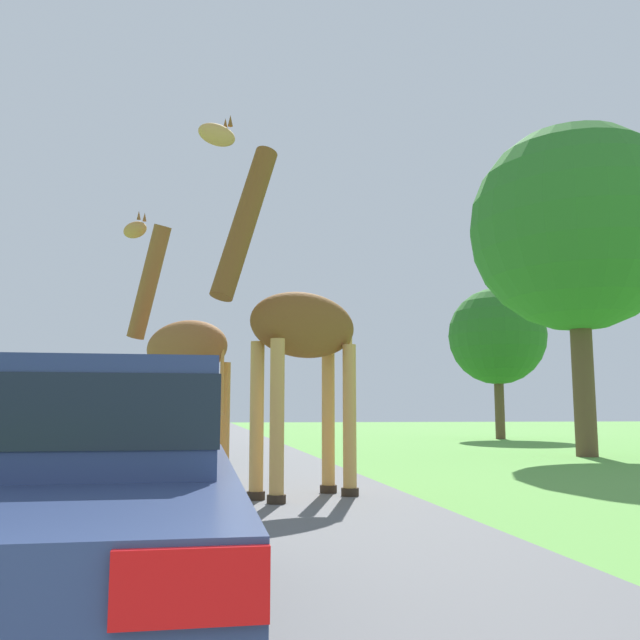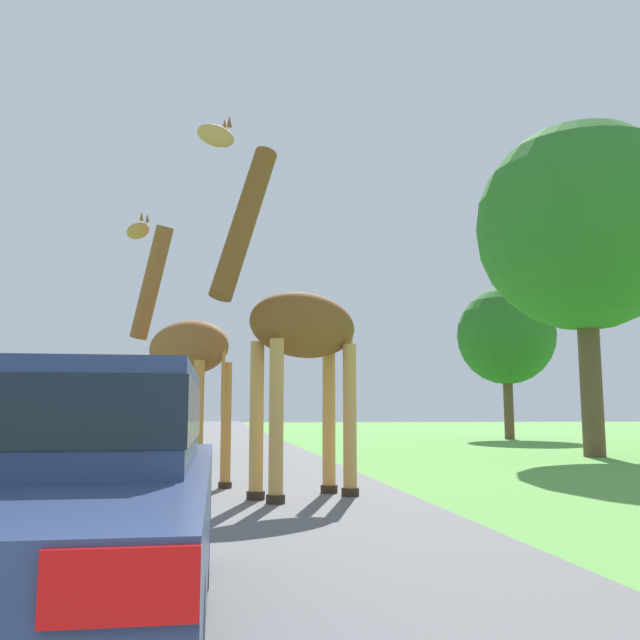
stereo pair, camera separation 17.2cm
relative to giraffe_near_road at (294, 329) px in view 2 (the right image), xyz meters
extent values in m
cube|color=#5B5B5E|center=(-1.66, 20.08, -2.38)|extent=(6.82, 120.00, 0.00)
cylinder|color=tan|center=(-0.29, -0.44, -1.29)|extent=(0.20, 0.20, 2.19)
cylinder|color=#2D2319|center=(-0.29, -0.44, -2.32)|extent=(0.25, 0.25, 0.12)
cylinder|color=tan|center=(-0.52, -0.01, -1.29)|extent=(0.20, 0.20, 2.19)
cylinder|color=#2D2319|center=(-0.52, -0.01, -2.32)|extent=(0.25, 0.25, 0.12)
cylinder|color=tan|center=(0.84, 0.19, -1.29)|extent=(0.20, 0.20, 2.19)
cylinder|color=#2D2319|center=(0.84, 0.19, -2.32)|extent=(0.25, 0.25, 0.12)
cylinder|color=tan|center=(0.60, 0.62, -1.29)|extent=(0.20, 0.20, 2.19)
cylinder|color=#2D2319|center=(0.60, 0.62, -2.32)|extent=(0.25, 0.25, 0.12)
ellipsoid|color=brown|center=(0.16, 0.09, 0.07)|extent=(1.89, 1.40, 0.96)
cylinder|color=brown|center=(-0.76, -0.42, 1.42)|extent=(1.04, 0.77, 2.28)
ellipsoid|color=tan|center=(-1.16, -0.65, 2.56)|extent=(0.61, 0.48, 0.30)
cylinder|color=tan|center=(0.92, 0.51, -0.54)|extent=(0.07, 0.07, 1.20)
cone|color=brown|center=(-0.98, -0.62, 2.79)|extent=(0.07, 0.07, 0.16)
cone|color=brown|center=(-1.05, -0.51, 2.79)|extent=(0.07, 0.07, 0.16)
cylinder|color=#B77F3D|center=(-2.21, 1.88, -1.39)|extent=(0.17, 0.17, 1.99)
cylinder|color=#2D2319|center=(-2.21, 1.88, -2.33)|extent=(0.22, 0.22, 0.10)
cylinder|color=#B77F3D|center=(-1.78, 2.33, -1.39)|extent=(0.17, 0.17, 1.99)
cylinder|color=#2D2319|center=(-1.78, 2.33, -2.33)|extent=(0.22, 0.22, 0.10)
cylinder|color=#B77F3D|center=(-1.36, 1.05, -1.39)|extent=(0.17, 0.17, 1.99)
cylinder|color=#2D2319|center=(-1.36, 1.05, -2.33)|extent=(0.22, 0.22, 0.10)
cylinder|color=#B77F3D|center=(-0.92, 1.49, -1.39)|extent=(0.17, 0.17, 1.99)
cylinder|color=#2D2319|center=(-0.92, 1.49, -2.33)|extent=(0.22, 0.22, 0.10)
ellipsoid|color=brown|center=(-1.57, 1.69, -0.14)|extent=(1.73, 1.72, 0.90)
cylinder|color=brown|center=(-2.24, 2.35, 1.06)|extent=(0.86, 0.85, 2.00)
ellipsoid|color=#B77F3D|center=(-2.55, 2.65, 2.05)|extent=(0.57, 0.56, 0.30)
cylinder|color=#B77F3D|center=(-0.99, 1.12, -0.69)|extent=(0.06, 0.06, 1.10)
cone|color=brown|center=(-2.47, 2.48, 2.28)|extent=(0.07, 0.07, 0.16)
cone|color=brown|center=(-2.38, 2.58, 2.28)|extent=(0.07, 0.07, 0.16)
cube|color=navy|center=(-2.01, -5.94, -1.78)|extent=(1.80, 4.23, 0.65)
cube|color=navy|center=(-2.01, -5.94, -1.21)|extent=(1.62, 1.90, 0.48)
cube|color=#19232D|center=(-2.01, -5.94, -1.18)|extent=(1.64, 1.92, 0.29)
cube|color=red|center=(-1.27, -8.06, -1.54)|extent=(0.32, 0.03, 0.16)
cylinder|color=black|center=(-1.29, -4.67, -2.05)|extent=(0.36, 0.66, 0.66)
cube|color=silver|center=(-4.37, 18.09, -1.82)|extent=(1.77, 4.19, 0.53)
cube|color=silver|center=(-4.37, 18.09, -1.31)|extent=(1.59, 1.89, 0.50)
cube|color=#19232D|center=(-4.37, 18.09, -1.28)|extent=(1.61, 1.90, 0.30)
cube|color=red|center=(-5.10, 15.99, -1.63)|extent=(0.32, 0.03, 0.13)
cube|color=red|center=(-3.65, 15.99, -1.63)|extent=(0.32, 0.03, 0.13)
cylinder|color=black|center=(-5.08, 19.35, -2.03)|extent=(0.35, 0.70, 0.70)
cylinder|color=black|center=(-3.67, 19.35, -2.03)|extent=(0.35, 0.70, 0.70)
cylinder|color=black|center=(-5.08, 16.83, -2.03)|extent=(0.35, 0.70, 0.70)
cylinder|color=black|center=(-3.67, 16.83, -2.03)|extent=(0.35, 0.70, 0.70)
cube|color=black|center=(-3.78, 12.45, -1.78)|extent=(1.96, 4.20, 0.63)
cube|color=black|center=(-3.78, 12.45, -1.18)|extent=(1.77, 1.89, 0.56)
cube|color=#19232D|center=(-3.78, 12.45, -1.15)|extent=(1.79, 1.91, 0.33)
cube|color=red|center=(-4.59, 10.34, -1.55)|extent=(0.35, 0.03, 0.15)
cube|color=red|center=(-2.98, 10.34, -1.55)|extent=(0.35, 0.03, 0.15)
cylinder|color=black|center=(-4.57, 13.70, -2.04)|extent=(0.39, 0.68, 0.68)
cylinder|color=black|center=(-3.00, 13.70, -2.04)|extent=(0.39, 0.68, 0.68)
cylinder|color=black|center=(-4.57, 11.19, -2.04)|extent=(0.39, 0.68, 0.68)
cylinder|color=black|center=(-3.00, 11.19, -2.04)|extent=(0.39, 0.68, 0.68)
cube|color=#144C28|center=(-2.96, 7.66, -1.78)|extent=(1.95, 4.24, 0.62)
cube|color=#144C28|center=(-2.96, 7.66, -1.23)|extent=(1.76, 1.91, 0.50)
cube|color=#19232D|center=(-2.96, 7.66, -1.20)|extent=(1.78, 1.93, 0.30)
cube|color=red|center=(-3.76, 5.53, -1.56)|extent=(0.35, 0.03, 0.15)
cube|color=red|center=(-2.16, 5.53, -1.56)|extent=(0.35, 0.03, 0.15)
cylinder|color=black|center=(-3.75, 8.93, -2.04)|extent=(0.39, 0.69, 0.69)
cylinder|color=black|center=(-2.18, 8.93, -2.04)|extent=(0.39, 0.69, 0.69)
cylinder|color=black|center=(-3.75, 6.39, -2.04)|extent=(0.39, 0.69, 0.69)
cylinder|color=black|center=(-2.18, 6.39, -2.04)|extent=(0.39, 0.69, 0.69)
cylinder|color=brown|center=(11.88, 19.36, -0.39)|extent=(0.43, 0.43, 3.98)
sphere|color=#286623|center=(11.88, 19.36, 2.25)|extent=(4.40, 4.40, 4.40)
cylinder|color=brown|center=(9.00, 7.58, 0.36)|extent=(0.58, 0.58, 5.49)
sphere|color=#2D7028|center=(9.00, 7.58, 3.99)|extent=(5.88, 5.88, 5.88)
camera|label=1|loc=(-1.25, -9.54, -1.19)|focal=38.00mm
camera|label=2|loc=(-1.08, -9.57, -1.19)|focal=38.00mm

